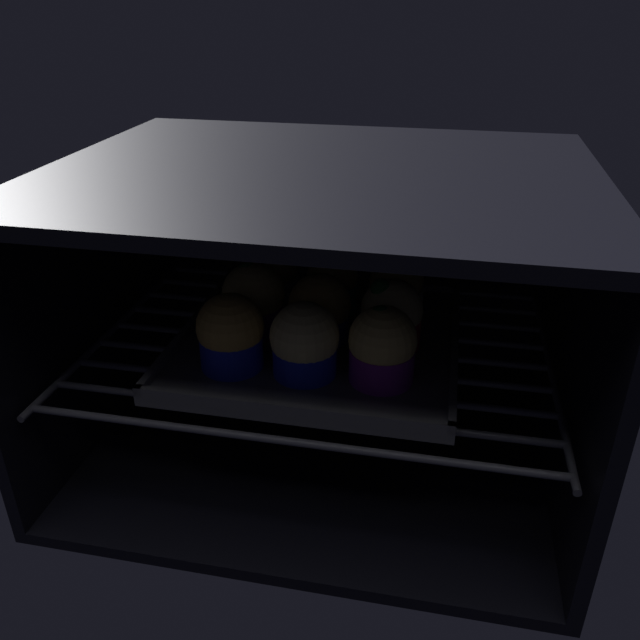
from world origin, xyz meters
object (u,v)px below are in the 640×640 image
muffin_row1_col1 (319,310)px  muffin_row0_col0 (231,334)px  baking_tray (320,340)px  muffin_row2_col0 (273,277)px  muffin_row0_col1 (304,343)px  muffin_row1_col2 (391,316)px  muffin_row1_col0 (254,300)px  muffin_row2_col1 (332,284)px  muffin_row2_col2 (396,286)px  muffin_row0_col2 (382,347)px

muffin_row1_col1 → muffin_row0_col0: bearing=-134.6°
baking_tray → muffin_row2_col0: bearing=133.8°
muffin_row0_col1 → muffin_row1_col2: (8.48, 8.00, 0.07)cm
muffin_row1_col0 → muffin_row0_col0: bearing=-90.4°
muffin_row0_col1 → muffin_row2_col1: (0.03, 16.30, -0.40)cm
muffin_row0_col1 → muffin_row2_col2: bearing=63.0°
muffin_row0_col0 → muffin_row2_col1: size_ratio=1.14×
muffin_row0_col1 → muffin_row1_col1: muffin_row0_col1 is taller
baking_tray → muffin_row0_col2: (8.28, -7.95, 4.48)cm
muffin_row0_col1 → muffin_row1_col0: (-8.11, 8.32, 0.37)cm
muffin_row0_col2 → muffin_row2_col0: muffin_row0_col2 is taller
baking_tray → muffin_row1_col2: bearing=-2.1°
muffin_row0_col2 → muffin_row2_col1: (-8.30, 15.95, -0.64)cm
muffin_row0_col0 → muffin_row2_col0: size_ratio=1.07×
muffin_row0_col2 → muffin_row2_col2: muffin_row0_col2 is taller
muffin_row2_col2 → muffin_row1_col1: bearing=-135.6°
baking_tray → muffin_row2_col2: (8.23, 7.93, 4.35)cm
baking_tray → muffin_row2_col1: 8.87cm
muffin_row0_col0 → muffin_row2_col2: muffin_row0_col0 is taller
muffin_row1_col0 → muffin_row1_col1: 8.10cm
muffin_row1_col1 → muffin_row2_col2: bearing=44.4°
muffin_row0_col1 → muffin_row1_col1: size_ratio=1.02×
muffin_row0_col2 → muffin_row2_col1: bearing=117.5°
muffin_row1_col0 → muffin_row1_col1: (8.08, -0.22, -0.49)cm
muffin_row1_col2 → muffin_row2_col2: muffin_row1_col2 is taller
muffin_row0_col0 → muffin_row1_col1: 11.59cm
muffin_row1_col2 → muffin_row2_col1: bearing=135.5°
baking_tray → muffin_row0_col1: bearing=-90.3°
muffin_row1_col1 → muffin_row1_col2: muffin_row1_col2 is taller
baking_tray → muffin_row0_col2: bearing=-43.8°
muffin_row0_col1 → muffin_row1_col1: bearing=90.2°
muffin_row0_col2 → muffin_row0_col1: bearing=-177.6°
muffin_row2_col1 → muffin_row2_col2: muffin_row2_col2 is taller
muffin_row1_col1 → muffin_row2_col0: (-7.96, 8.58, -0.11)cm
muffin_row1_col1 → muffin_row2_col0: size_ratio=1.00×
muffin_row0_col2 → muffin_row1_col2: (0.16, 7.65, -0.17)cm
muffin_row0_col0 → muffin_row0_col1: 8.17cm
baking_tray → muffin_row0_col0: (-8.21, -8.44, 4.49)cm
muffin_row1_col1 → muffin_row2_col2: 11.62cm
baking_tray → muffin_row2_col2: muffin_row2_col2 is taller
muffin_row2_col0 → muffin_row0_col0: bearing=-90.6°
muffin_row1_col0 → muffin_row2_col0: size_ratio=1.10×
muffin_row0_col1 → muffin_row1_col0: bearing=134.3°
muffin_row2_col1 → muffin_row2_col2: size_ratio=0.92×
muffin_row0_col0 → muffin_row2_col2: 23.19cm
muffin_row0_col1 → muffin_row1_col0: 11.62cm
muffin_row1_col1 → muffin_row2_col0: 11.70cm
muffin_row1_col0 → muffin_row1_col2: 16.59cm
baking_tray → muffin_row2_col2: size_ratio=3.96×
baking_tray → muffin_row0_col1: size_ratio=3.95×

